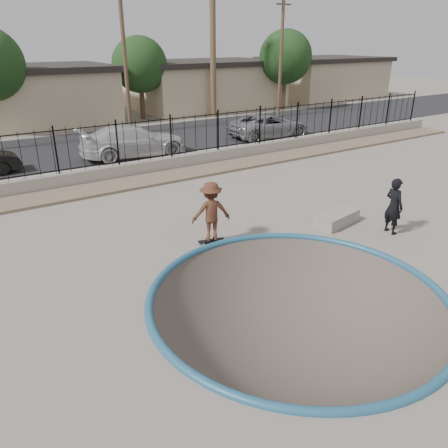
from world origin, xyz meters
name	(u,v)px	position (x,y,z in m)	size (l,w,h in m)	color
ground	(110,192)	(0.00, 12.00, -1.10)	(120.00, 120.00, 2.20)	gray
bowl_pit	(297,297)	(0.00, -1.00, 0.00)	(6.84, 6.84, 1.80)	#4B4139
coping_ring	(297,297)	(0.00, -1.00, 0.00)	(7.04, 7.04, 0.20)	#255978
rock_strip	(130,183)	(0.00, 9.20, 0.06)	(42.00, 1.60, 0.11)	#8C755C
retaining_wall	(120,171)	(0.00, 10.30, 0.30)	(42.00, 0.45, 0.60)	gray
fence	(117,144)	(0.00, 10.30, 1.50)	(40.00, 0.04, 1.80)	black
street	(77,148)	(0.00, 17.00, 0.02)	(90.00, 8.00, 0.04)	black
house_center	(34,94)	(0.00, 26.50, 1.97)	(10.60, 8.60, 3.90)	tan
house_east	(205,84)	(14.00, 26.50, 1.97)	(12.60, 8.60, 3.90)	tan
house_east_far	(323,77)	(28.00, 26.50, 1.97)	(11.60, 8.60, 3.90)	tan
palm_right	(213,12)	(12.00, 22.00, 7.33)	(2.30, 2.30, 10.30)	brown
utility_pole_mid	(124,50)	(4.00, 19.00, 4.96)	(1.70, 0.24, 9.50)	#473323
utility_pole_right	(281,52)	(16.00, 19.00, 4.70)	(1.70, 0.24, 9.00)	#473323
street_tree_mid	(140,65)	(7.00, 24.00, 3.84)	(3.96, 3.96, 5.83)	#473323
street_tree_right	(285,57)	(19.00, 22.00, 4.19)	(4.32, 4.32, 6.36)	#473323
skater	(211,215)	(-0.11, 2.63, 0.88)	(1.13, 0.65, 1.75)	brown
skateboard	(211,241)	(-0.11, 2.63, 0.06)	(0.81, 0.39, 0.07)	black
videographer	(394,206)	(4.92, 0.23, 0.87)	(0.64, 0.42, 1.74)	black
concrete_ledge	(337,219)	(4.00, 1.59, 0.20)	(1.60, 0.70, 0.40)	gray
car_c	(134,141)	(1.97, 13.49, 0.81)	(2.17, 5.34, 1.55)	silver
car_d	(269,125)	(10.63, 13.40, 0.74)	(2.33, 5.05, 1.40)	gray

